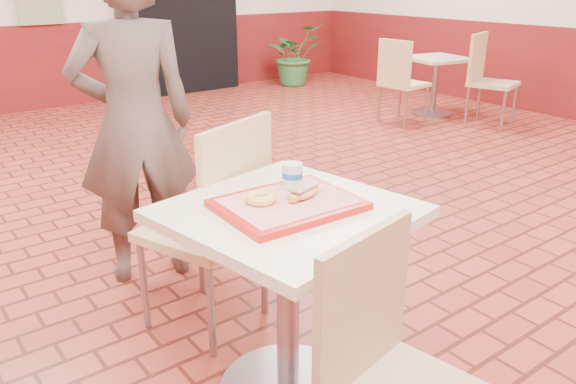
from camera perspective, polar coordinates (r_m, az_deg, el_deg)
wainscot_band at (r=3.52m, az=8.88°, el=3.54°), size 8.00×10.00×1.00m
corridor_doorway at (r=8.08m, az=-10.77°, el=17.66°), size 1.60×0.22×2.20m
main_table at (r=2.06m, az=0.00°, el=-8.33°), size 0.76×0.76×0.80m
chair_main_front at (r=1.69m, az=10.61°, el=-17.53°), size 0.49×0.49×0.90m
chair_main_back at (r=2.49m, az=-7.31°, el=-2.55°), size 0.60×0.60×1.00m
customer at (r=2.96m, az=-15.29°, el=6.69°), size 0.70×0.55×1.70m
serving_tray at (r=1.94m, az=0.00°, el=-1.26°), size 0.47×0.36×0.03m
ring_donut at (r=1.91m, az=-2.79°, el=-0.60°), size 0.14×0.14×0.03m
long_john_donut at (r=1.95m, az=1.57°, el=0.00°), size 0.16×0.11×0.05m
paper_cup at (r=2.03m, az=0.46°, el=1.69°), size 0.08×0.08×0.09m
second_table at (r=6.86m, az=14.74°, el=11.31°), size 0.63×0.63×0.67m
chair_second_left at (r=6.28m, az=11.31°, el=11.30°), size 0.46×0.46×0.92m
chair_second_front at (r=6.50m, az=19.53°, el=11.12°), size 0.56×0.56×0.98m
potted_plant at (r=8.56m, az=0.60°, el=13.75°), size 0.89×0.80×0.88m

